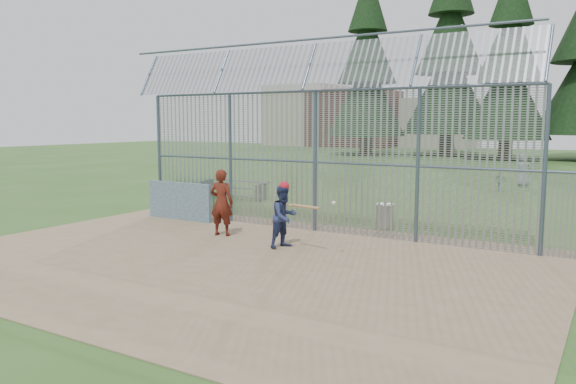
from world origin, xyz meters
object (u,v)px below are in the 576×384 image
Objects in this scene: dugout_wall at (180,201)px; bleacher at (233,189)px; trash_can at (385,216)px; batter at (284,217)px; onlooker at (222,202)px.

dugout_wall is 5.29m from bleacher.
dugout_wall reaches higher than trash_can.
batter is at bearing -108.33° from trash_can.
batter is 0.85× the size of onlooker.
trash_can is (1.22, 3.69, -0.42)m from batter.
onlooker is at bearing -26.13° from dugout_wall.
batter is 1.90× the size of trash_can.
dugout_wall reaches higher than bleacher.
trash_can is at bearing -0.66° from batter.
dugout_wall is 5.29m from batter.
batter is at bearing -45.87° from bleacher.
dugout_wall is 3.06m from onlooker.
bleacher is (-7.80, 3.09, 0.03)m from trash_can.
dugout_wall is 0.83× the size of bleacher.
onlooker is 7.72m from bleacher.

